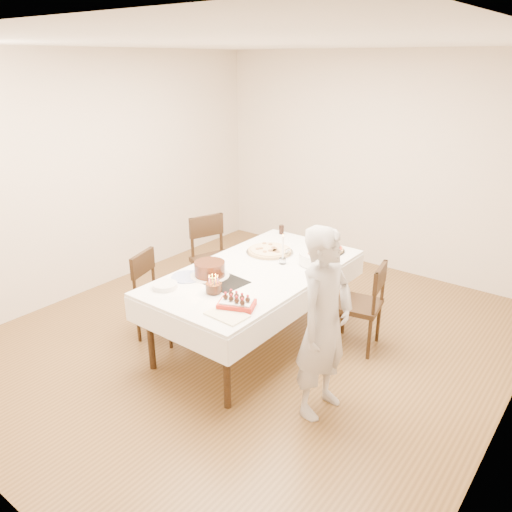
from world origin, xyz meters
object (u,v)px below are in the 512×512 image
Objects in this scene: pizza_pepperoni at (328,249)px; taper_candle at (283,249)px; dining_table at (256,306)px; strawberry_box at (237,303)px; cola_glass at (281,230)px; person at (324,324)px; pizza_white at (270,251)px; birthday_cake at (213,284)px; chair_right_savory at (358,305)px; chair_left_dessert at (162,296)px; chair_left_savory at (216,261)px; layer_cake at (210,269)px; pasta_bowl at (317,258)px.

taper_candle is (-0.17, -0.56, 0.13)m from pizza_pepperoni.
strawberry_box is at bearing -63.91° from dining_table.
cola_glass is 0.35× the size of strawberry_box.
pizza_pepperoni is at bearing 92.10° from strawberry_box.
strawberry_box is (-0.69, -0.19, 0.03)m from person.
dining_table is 0.97m from pizza_pepperoni.
pizza_pepperoni is at bearing 72.77° from taper_candle.
strawberry_box is at bearing -76.63° from taper_candle.
pizza_white is at bearing 55.51° from person.
pizza_white is 1.68× the size of strawberry_box.
cola_glass reaches higher than strawberry_box.
chair_right_savory is at bearing 54.21° from birthday_cake.
taper_candle reaches higher than chair_left_dessert.
chair_left_savory is 1.39m from birthday_cake.
chair_left_dessert is 1.73m from pizza_pepperoni.
chair_left_dessert reaches higher than cola_glass.
person is 4.37× the size of pizza_pepperoni.
person is 3.16× the size of pizza_white.
person reaches higher than layer_cake.
taper_candle is at bearing 61.66° from layer_cake.
person is at bearing -26.00° from dining_table.
pizza_pepperoni is at bearing -145.45° from chair_left_dessert.
dining_table is 0.98m from chair_left_savory.
layer_cake is at bearing -118.34° from taper_candle.
cola_glass is at bearing 146.13° from pasta_bowl.
dining_table is 7.52× the size of strawberry_box.
layer_cake is at bearing -125.96° from pasta_bowl.
pasta_bowl is 3.34× the size of cola_glass.
chair_left_dessert is 0.67m from layer_cake.
dining_table is 0.61m from taper_candle.
pasta_bowl is at bearing 54.04° from layer_cake.
person is at bearing -46.21° from cola_glass.
birthday_cake is 0.50× the size of strawberry_box.
chair_left_savory is at bearing 129.13° from layer_cake.
chair_left_savory reaches higher than pasta_bowl.
pasta_bowl is (0.53, 0.04, 0.04)m from pizza_white.
dining_table is at bearing -108.43° from pizza_pepperoni.
pizza_pepperoni is 1.21× the size of strawberry_box.
chair_right_savory is 0.99× the size of chair_left_dessert.
taper_candle is at bearing -173.47° from chair_right_savory.
chair_right_savory is at bearing 31.92° from dining_table.
cola_glass is (-0.51, 0.71, -0.10)m from taper_candle.
layer_cake is (-0.24, -0.37, 0.44)m from dining_table.
chair_right_savory is 1.42m from layer_cake.
person reaches higher than cola_glass.
taper_candle is 0.74m from layer_cake.
person reaches higher than chair_left_dessert.
chair_right_savory is 2.85× the size of taper_candle.
pasta_bowl is (0.09, -0.37, 0.04)m from pizza_pepperoni.
pasta_bowl reaches higher than dining_table.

